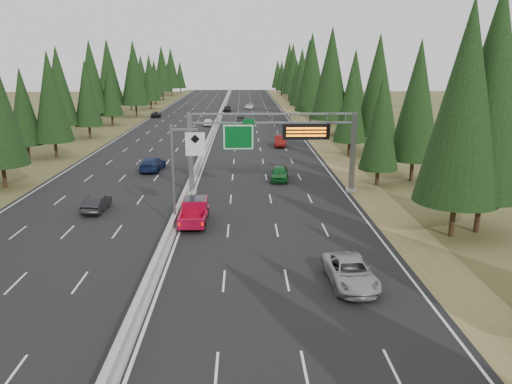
% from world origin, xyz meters
% --- Properties ---
extents(road, '(32.00, 260.00, 0.08)m').
position_xyz_m(road, '(0.00, 80.00, 0.04)').
color(road, black).
rests_on(road, ground).
extents(shoulder_right, '(3.60, 260.00, 0.06)m').
position_xyz_m(shoulder_right, '(17.80, 80.00, 0.03)').
color(shoulder_right, olive).
rests_on(shoulder_right, ground).
extents(shoulder_left, '(3.60, 260.00, 0.06)m').
position_xyz_m(shoulder_left, '(-17.80, 80.00, 0.03)').
color(shoulder_left, '#42411F').
rests_on(shoulder_left, ground).
extents(median_barrier, '(0.70, 260.00, 0.85)m').
position_xyz_m(median_barrier, '(0.00, 80.00, 0.41)').
color(median_barrier, '#999993').
rests_on(median_barrier, road).
extents(sign_gantry, '(16.75, 0.98, 7.80)m').
position_xyz_m(sign_gantry, '(8.92, 34.88, 5.27)').
color(sign_gantry, slate).
rests_on(sign_gantry, road).
extents(hov_sign_pole, '(2.80, 0.50, 8.00)m').
position_xyz_m(hov_sign_pole, '(0.58, 24.97, 4.72)').
color(hov_sign_pole, slate).
rests_on(hov_sign_pole, road).
extents(tree_row_right, '(12.32, 237.77, 18.92)m').
position_xyz_m(tree_row_right, '(22.01, 72.90, 9.49)').
color(tree_row_right, black).
rests_on(tree_row_right, ground).
extents(tree_row_left, '(12.02, 241.00, 18.97)m').
position_xyz_m(tree_row_left, '(-21.88, 57.67, 9.27)').
color(tree_row_left, black).
rests_on(tree_row_left, ground).
extents(silver_minivan, '(2.80, 5.50, 1.49)m').
position_xyz_m(silver_minivan, '(11.64, 13.85, 0.82)').
color(silver_minivan, '#9A9A9E').
rests_on(silver_minivan, road).
extents(red_pickup, '(2.01, 5.64, 1.84)m').
position_xyz_m(red_pickup, '(1.50, 25.82, 1.10)').
color(red_pickup, black).
rests_on(red_pickup, road).
extents(car_ahead_green, '(2.31, 4.75, 1.56)m').
position_xyz_m(car_ahead_green, '(9.41, 40.00, 0.86)').
color(car_ahead_green, '#155D24').
rests_on(car_ahead_green, road).
extents(car_ahead_dkred, '(2.12, 5.04, 1.62)m').
position_xyz_m(car_ahead_dkred, '(11.12, 62.11, 0.89)').
color(car_ahead_dkred, maroon).
rests_on(car_ahead_dkred, road).
extents(car_ahead_dkgrey, '(2.06, 4.71, 1.35)m').
position_xyz_m(car_ahead_dkgrey, '(4.93, 91.61, 0.75)').
color(car_ahead_dkgrey, black).
rests_on(car_ahead_dkgrey, road).
extents(car_ahead_white, '(2.44, 4.87, 1.32)m').
position_xyz_m(car_ahead_white, '(7.17, 121.62, 0.74)').
color(car_ahead_white, white).
rests_on(car_ahead_white, road).
extents(car_ahead_far, '(2.07, 4.48, 1.49)m').
position_xyz_m(car_ahead_far, '(1.50, 115.05, 0.82)').
color(car_ahead_far, black).
rests_on(car_ahead_far, road).
extents(car_onc_near, '(1.59, 4.28, 1.40)m').
position_xyz_m(car_onc_near, '(-7.27, 28.99, 0.78)').
color(car_onc_near, black).
rests_on(car_onc_near, road).
extents(car_onc_blue, '(2.68, 5.67, 1.60)m').
position_xyz_m(car_onc_blue, '(-5.30, 45.38, 0.88)').
color(car_onc_blue, navy).
rests_on(car_onc_blue, road).
extents(car_onc_white, '(1.74, 4.33, 1.47)m').
position_xyz_m(car_onc_white, '(-1.50, 86.75, 0.82)').
color(car_onc_white, white).
rests_on(car_onc_white, road).
extents(car_onc_far, '(2.57, 4.81, 1.28)m').
position_xyz_m(car_onc_far, '(-14.50, 103.04, 0.72)').
color(car_onc_far, black).
rests_on(car_onc_far, road).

